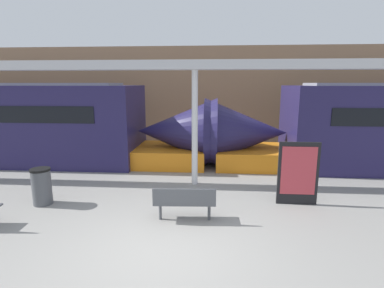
{
  "coord_description": "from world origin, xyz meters",
  "views": [
    {
      "loc": [
        1.02,
        -5.24,
        3.18
      ],
      "look_at": [
        0.35,
        3.52,
        1.4
      ],
      "focal_mm": 28.0,
      "sensor_mm": 36.0,
      "label": 1
    }
  ],
  "objects_px": {
    "bench_near": "(184,201)",
    "support_column_near": "(195,129)",
    "trash_bin": "(42,186)",
    "poster_board": "(298,173)"
  },
  "relations": [
    {
      "from": "trash_bin",
      "to": "support_column_near",
      "type": "relative_size",
      "value": 0.28
    },
    {
      "from": "trash_bin",
      "to": "bench_near",
      "type": "bearing_deg",
      "value": -10.5
    },
    {
      "from": "bench_near",
      "to": "support_column_near",
      "type": "relative_size",
      "value": 0.41
    },
    {
      "from": "bench_near",
      "to": "support_column_near",
      "type": "distance_m",
      "value": 2.98
    },
    {
      "from": "trash_bin",
      "to": "support_column_near",
      "type": "height_order",
      "value": "support_column_near"
    },
    {
      "from": "bench_near",
      "to": "poster_board",
      "type": "relative_size",
      "value": 0.87
    },
    {
      "from": "bench_near",
      "to": "poster_board",
      "type": "distance_m",
      "value": 3.16
    },
    {
      "from": "poster_board",
      "to": "bench_near",
      "type": "bearing_deg",
      "value": -156.76
    },
    {
      "from": "trash_bin",
      "to": "support_column_near",
      "type": "xyz_separation_m",
      "value": [
        3.95,
        1.97,
        1.29
      ]
    },
    {
      "from": "bench_near",
      "to": "support_column_near",
      "type": "bearing_deg",
      "value": 85.54
    }
  ]
}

